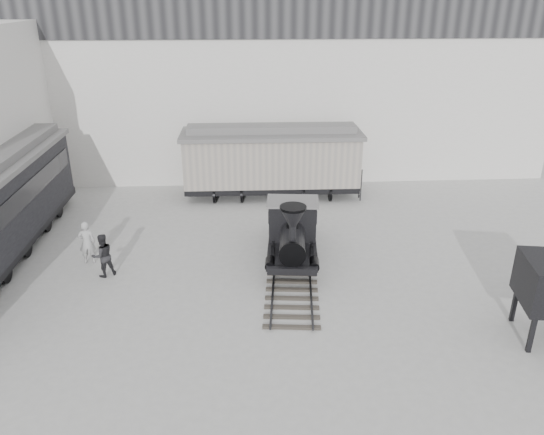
{
  "coord_description": "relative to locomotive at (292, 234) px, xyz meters",
  "views": [
    {
      "loc": [
        -0.86,
        -15.29,
        10.18
      ],
      "look_at": [
        0.3,
        4.02,
        2.0
      ],
      "focal_mm": 35.0,
      "sensor_mm": 36.0,
      "label": 1
    }
  ],
  "objects": [
    {
      "name": "visitor_a",
      "position": [
        -8.32,
        0.26,
        -0.25
      ],
      "size": [
        0.71,
        0.51,
        1.82
      ],
      "primitive_type": "imported",
      "rotation": [
        0.0,
        0.0,
        3.26
      ],
      "color": "#ADADAD",
      "rests_on": "ground"
    },
    {
      "name": "boxcar",
      "position": [
        -0.39,
        7.72,
        0.88
      ],
      "size": [
        9.54,
        3.09,
        3.89
      ],
      "rotation": [
        0.0,
        0.0,
        -0.01
      ],
      "color": "black",
      "rests_on": "ground"
    },
    {
      "name": "ground",
      "position": [
        -1.14,
        -4.19,
        -1.16
      ],
      "size": [
        90.0,
        90.0,
        0.0
      ],
      "primitive_type": "plane",
      "color": "#9E9E9B"
    },
    {
      "name": "visitor_b",
      "position": [
        -7.43,
        -0.88,
        -0.28
      ],
      "size": [
        1.08,
        1.02,
        1.76
      ],
      "primitive_type": "imported",
      "rotation": [
        0.0,
        0.0,
        3.69
      ],
      "color": "#242326",
      "rests_on": "ground"
    },
    {
      "name": "north_wall",
      "position": [
        -1.14,
        10.79,
        4.39
      ],
      "size": [
        34.0,
        2.51,
        11.0
      ],
      "color": "silver",
      "rests_on": "ground"
    },
    {
      "name": "locomotive",
      "position": [
        0.0,
        0.0,
        0.0
      ],
      "size": [
        2.78,
        9.04,
        3.14
      ],
      "rotation": [
        0.0,
        0.0,
        -0.1
      ],
      "color": "#3C3632",
      "rests_on": "ground"
    }
  ]
}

